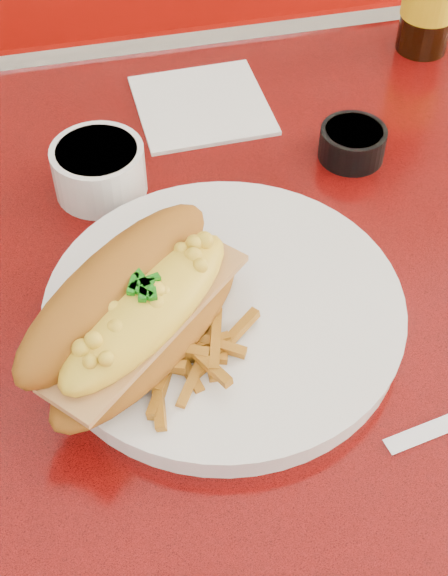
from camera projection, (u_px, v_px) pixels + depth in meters
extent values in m
cube|color=#B70F0B|center=(225.00, 319.00, 0.69)|extent=(1.20, 0.80, 0.04)
cube|color=white|center=(147.00, 62.00, 0.94)|extent=(1.22, 0.03, 0.04)
cylinder|color=white|center=(225.00, 516.00, 0.97)|extent=(0.09, 0.09, 0.72)
cube|color=#A0120A|center=(134.00, 188.00, 1.58)|extent=(1.20, 0.50, 0.45)
cylinder|color=white|center=(224.00, 313.00, 0.65)|extent=(0.34, 0.34, 0.02)
cylinder|color=white|center=(224.00, 304.00, 0.64)|extent=(0.34, 0.34, 0.00)
ellipsoid|color=#9F5E19|center=(149.00, 334.00, 0.60)|extent=(0.20, 0.19, 0.04)
cube|color=tan|center=(148.00, 319.00, 0.59)|extent=(0.17, 0.16, 0.01)
ellipsoid|color=yellow|center=(147.00, 310.00, 0.58)|extent=(0.17, 0.16, 0.04)
ellipsoid|color=#9F5E19|center=(116.00, 290.00, 0.59)|extent=(0.20, 0.19, 0.08)
cube|color=silver|center=(197.00, 335.00, 0.62)|extent=(0.03, 0.12, 0.00)
cube|color=silver|center=(168.00, 272.00, 0.67)|extent=(0.02, 0.03, 0.00)
cylinder|color=white|center=(99.00, 170.00, 0.75)|extent=(0.11, 0.11, 0.05)
cylinder|color=black|center=(96.00, 152.00, 0.73)|extent=(0.10, 0.10, 0.01)
cylinder|color=black|center=(352.00, 143.00, 0.78)|extent=(0.07, 0.07, 0.03)
cylinder|color=#CC6D4A|center=(354.00, 133.00, 0.77)|extent=(0.06, 0.06, 0.01)
cube|color=white|center=(202.00, 105.00, 0.85)|extent=(0.14, 0.14, 0.00)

